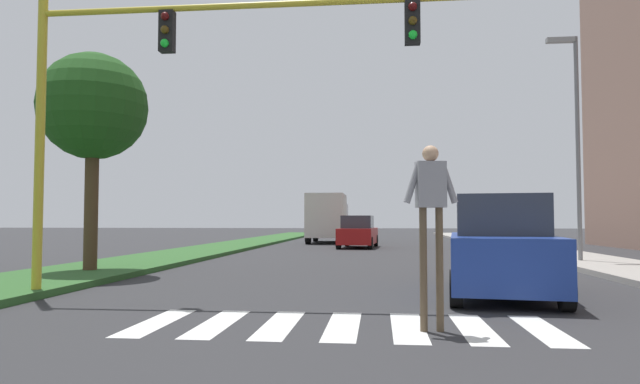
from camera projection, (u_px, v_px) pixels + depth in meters
ground_plane at (369, 249)px, 28.68m from camera, size 140.00×140.00×0.00m
crosswalk at (343, 326)px, 7.80m from camera, size 5.85×2.20×0.01m
median_strip at (217, 248)px, 27.47m from camera, size 3.25×64.00×0.15m
tree_mid at (93, 108)px, 15.17m from camera, size 2.89×2.89×5.87m
sidewalk_right at (533, 250)px, 25.91m from camera, size 3.00×64.00×0.15m
traffic_light_gantry at (164, 70)px, 10.70m from camera, size 8.57×0.30×6.00m
street_lamp_right at (575, 127)px, 18.67m from camera, size 1.02×0.24×7.50m
pedestrian_performer at (431, 207)px, 7.51m from camera, size 0.75×0.30×2.49m
suv_crossing at (500, 248)px, 11.16m from camera, size 2.52×4.81×1.97m
sedan_midblock at (358, 233)px, 29.63m from camera, size 2.13×4.28×1.71m
truck_box_delivery at (328, 217)px, 36.20m from camera, size 2.40×6.20×3.10m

